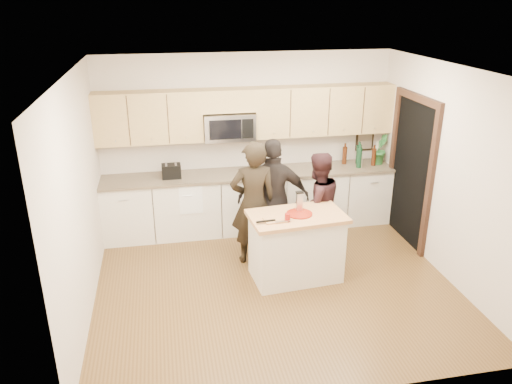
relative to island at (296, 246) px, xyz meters
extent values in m
plane|color=brown|center=(-0.30, -0.10, -0.45)|extent=(4.50, 4.50, 0.00)
cube|color=beige|center=(-0.30, 1.90, 0.90)|extent=(4.50, 0.02, 2.70)
cube|color=beige|center=(-0.30, -2.10, 0.90)|extent=(4.50, 0.02, 2.70)
cube|color=beige|center=(-2.55, -0.10, 0.90)|extent=(0.02, 4.00, 2.70)
cube|color=beige|center=(1.95, -0.10, 0.90)|extent=(0.02, 4.00, 2.70)
cube|color=white|center=(-0.30, -0.10, 2.25)|extent=(4.50, 4.00, 0.02)
cube|color=beige|center=(-0.30, 1.59, 0.00)|extent=(4.50, 0.62, 0.90)
cube|color=#6E6049|center=(-0.30, 1.58, 0.47)|extent=(4.50, 0.66, 0.04)
cube|color=tan|center=(-1.78, 1.73, 1.37)|extent=(1.55, 0.33, 0.75)
cube|color=tan|center=(0.86, 1.73, 1.37)|extent=(2.17, 0.33, 0.75)
cube|color=tan|center=(-0.61, 1.73, 1.58)|extent=(0.78, 0.33, 0.33)
cube|color=silver|center=(-0.61, 1.70, 1.20)|extent=(0.76, 0.40, 0.40)
cube|color=black|center=(-0.69, 1.50, 1.20)|extent=(0.47, 0.01, 0.29)
cube|color=black|center=(-0.36, 1.50, 1.20)|extent=(0.17, 0.01, 0.29)
cube|color=black|center=(1.94, 0.80, 0.60)|extent=(0.02, 1.05, 2.10)
cube|color=black|center=(1.92, 0.23, 0.60)|extent=(0.06, 0.10, 2.10)
cube|color=black|center=(1.92, 1.38, 0.60)|extent=(0.06, 0.10, 2.10)
cube|color=black|center=(1.92, 0.80, 1.70)|extent=(0.06, 1.25, 0.10)
cube|color=black|center=(1.65, 1.89, 0.83)|extent=(0.30, 0.03, 0.38)
cube|color=tan|center=(1.65, 1.87, 0.83)|extent=(0.24, 0.00, 0.32)
cube|color=white|center=(-1.25, 1.27, 0.25)|extent=(0.34, 0.01, 0.48)
cube|color=white|center=(-1.25, 1.57, 0.48)|extent=(0.34, 0.60, 0.01)
cube|color=beige|center=(0.00, 0.00, -0.03)|extent=(1.16, 0.74, 0.85)
cube|color=tan|center=(0.00, 0.00, 0.42)|extent=(1.26, 0.80, 0.05)
cylinder|color=maroon|center=(0.03, 0.00, 0.45)|extent=(0.33, 0.33, 0.02)
cube|color=silver|center=(0.05, 0.10, 0.58)|extent=(0.08, 0.06, 0.23)
cube|color=black|center=(0.05, 0.10, 0.70)|extent=(0.09, 0.07, 0.02)
cylinder|color=maroon|center=(-0.17, -0.17, 0.50)|extent=(0.07, 0.07, 0.10)
cube|color=tan|center=(-0.32, -0.12, 0.45)|extent=(0.28, 0.22, 0.02)
cube|color=black|center=(-0.44, -0.17, 0.47)|extent=(0.24, 0.05, 0.02)
cube|color=silver|center=(-0.23, -0.21, 0.47)|extent=(0.20, 0.04, 0.01)
cube|color=black|center=(-1.50, 1.57, 0.59)|extent=(0.28, 0.20, 0.20)
cube|color=silver|center=(-1.57, 1.57, 0.69)|extent=(0.03, 0.15, 0.00)
cube|color=silver|center=(-1.43, 1.57, 0.69)|extent=(0.03, 0.15, 0.00)
cylinder|color=#39190A|center=(1.25, 1.71, 0.66)|extent=(0.07, 0.07, 0.34)
cylinder|color=#B4AF8D|center=(1.43, 1.50, 0.63)|extent=(0.07, 0.07, 0.28)
cylinder|color=black|center=(1.47, 1.68, 0.67)|extent=(0.08, 0.08, 0.36)
cylinder|color=#39190A|center=(1.68, 1.55, 0.65)|extent=(0.07, 0.07, 0.33)
cylinder|color=#B4AF8D|center=(1.80, 1.70, 0.66)|extent=(0.08, 0.08, 0.34)
cylinder|color=black|center=(1.41, 1.49, 0.68)|extent=(0.08, 0.08, 0.38)
imported|color=#2A6A2F|center=(1.80, 1.62, 0.73)|extent=(0.33, 0.34, 0.48)
imported|color=black|center=(-0.46, 0.55, 0.41)|extent=(0.64, 0.42, 1.73)
imported|color=black|center=(0.44, 0.55, 0.31)|extent=(0.87, 0.76, 1.52)
imported|color=black|center=(-0.15, 0.70, 0.39)|extent=(1.04, 0.54, 1.70)
camera|label=1|loc=(-1.59, -5.53, 3.02)|focal=35.00mm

